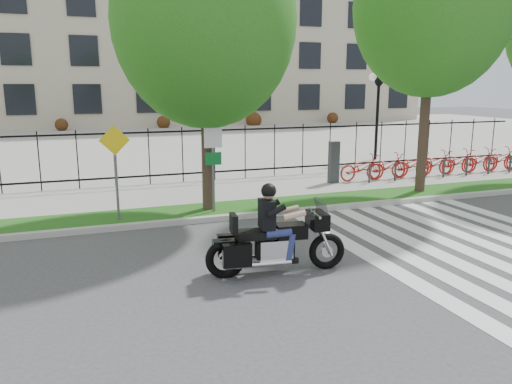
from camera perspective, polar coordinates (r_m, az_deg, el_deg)
name	(u,v)px	position (r m, az deg, el deg)	size (l,w,h in m)	color
ground	(279,272)	(10.01, 2.64, -9.16)	(120.00, 120.00, 0.00)	#3D3D3F
curb	(222,218)	(13.67, -3.94, -2.97)	(60.00, 0.20, 0.15)	#A4A29A
grass_verge	(214,211)	(14.47, -4.87, -2.14)	(60.00, 1.50, 0.15)	#1B5014
sidewalk	(194,193)	(16.83, -7.08, -0.15)	(60.00, 3.50, 0.15)	#9A9890
plaza	(134,140)	(33.98, -13.74, 5.75)	(80.00, 34.00, 0.10)	#9A9890
crosswalk_stripes	(473,246)	(12.57, 23.53, -5.67)	(5.70, 8.00, 0.01)	silver
iron_fence	(183,155)	(18.33, -8.39, 4.23)	(30.00, 0.06, 2.00)	black
office_building	(106,19)	(54.01, -16.78, 18.39)	(60.00, 21.90, 20.15)	#AFA68D
lamp_post_right	(378,94)	(24.69, 13.81, 10.81)	(1.06, 0.70, 4.25)	black
street_tree_1	(205,22)	(14.08, -5.91, 18.81)	(4.94, 4.94, 7.98)	#33231C
street_tree_2	(432,6)	(17.46, 19.51, 19.37)	(4.90, 4.90, 8.71)	#33231C
bike_share_station	(445,162)	(21.11, 20.83, 3.19)	(10.00, 0.86, 1.50)	#2D2D33
sign_pole_regulatory	(213,155)	(13.77, -4.91, 4.20)	(0.50, 0.09, 2.50)	#59595B
sign_pole_warning	(115,160)	(13.35, -15.77, 3.55)	(0.78, 0.09, 2.49)	#59595B
motorcycle_rider	(276,238)	(9.74, 2.33, -5.23)	(2.82, 0.96, 2.18)	black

